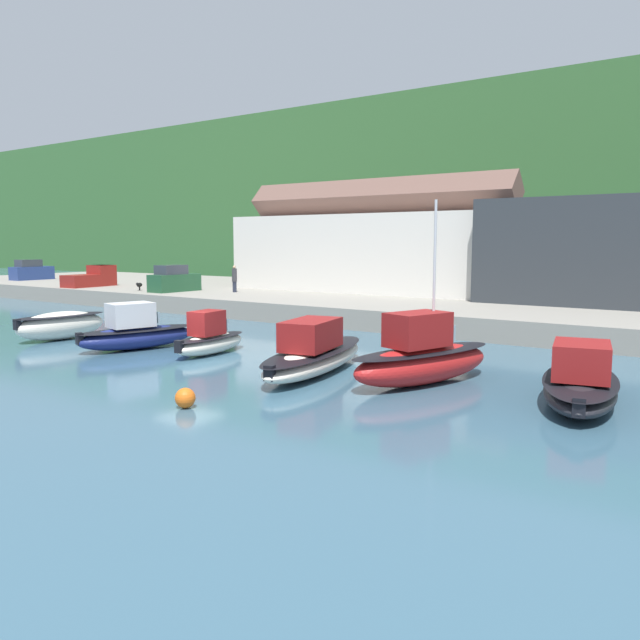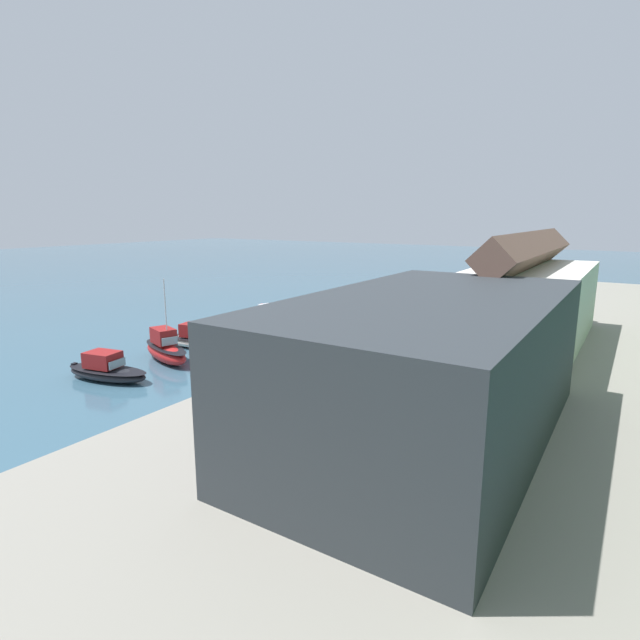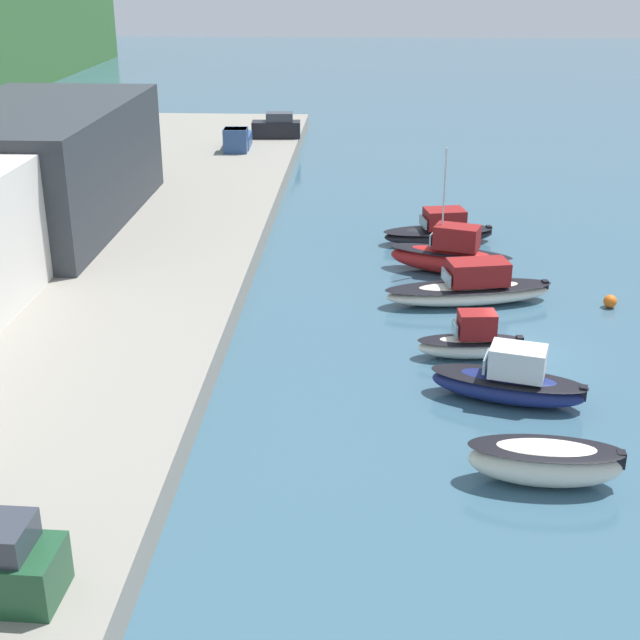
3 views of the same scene
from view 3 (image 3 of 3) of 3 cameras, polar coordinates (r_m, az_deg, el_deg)
name	(u,v)px [view 3 (image 3 of 3)]	position (r m, az deg, el deg)	size (l,w,h in m)	color
ground_plane	(514,352)	(39.93, 12.30, -2.03)	(320.00, 320.00, 0.00)	#385B70
yacht_club_building	(38,165)	(55.61, -17.63, 9.42)	(19.96, 10.22, 6.79)	#2D3338
moored_boat_0	(545,462)	(30.32, 14.22, -8.78)	(2.18, 5.19, 1.53)	white
moored_boat_1	(510,382)	(35.29, 12.05, -3.87)	(3.55, 6.36, 2.32)	navy
moored_boat_2	(472,341)	(38.81, 9.69, -1.36)	(1.86, 4.69, 2.08)	white
moored_boat_3	(470,288)	(44.85, 9.61, 2.01)	(3.85, 8.77, 2.20)	white
moored_boat_4	(451,256)	(48.94, 8.37, 4.10)	(4.03, 7.05, 6.83)	red
moored_boat_5	(440,231)	(54.27, 7.67, 5.66)	(3.64, 7.08, 2.08)	black
parked_car_0	(277,127)	(79.65, -2.78, 12.24)	(2.04, 4.30, 2.16)	black
pickup_truck_1	(237,140)	(74.73, -5.33, 11.43)	(4.79, 2.13, 1.90)	#2D4C84
mooring_buoy_1	(610,301)	(46.10, 18.08, 1.15)	(0.66, 0.66, 0.66)	orange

